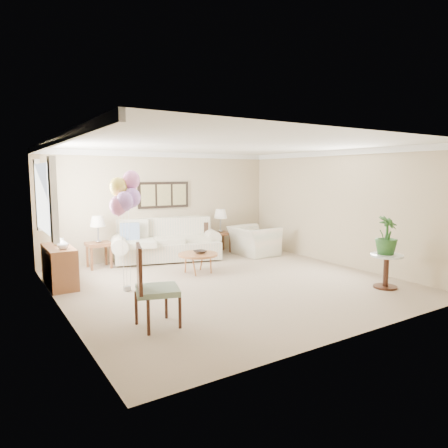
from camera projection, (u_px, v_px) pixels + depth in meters
name	position (u px, v px, depth m)	size (l,w,h in m)	color
ground_plane	(228.00, 283.00, 7.63)	(6.00, 6.00, 0.00)	tan
room_shell	(221.00, 198.00, 7.45)	(6.04, 6.04, 2.60)	tan
wall_art_triptych	(164.00, 195.00, 9.93)	(1.35, 0.06, 0.65)	black
sofa	(166.00, 244.00, 9.63)	(2.96, 1.63, 1.00)	beige
end_table_left	(99.00, 247.00, 8.80)	(0.52, 0.47, 0.57)	brown
end_table_right	(220.00, 235.00, 10.59)	(0.49, 0.45, 0.54)	brown
lamp_left	(98.00, 222.00, 8.73)	(0.34, 0.34, 0.59)	gray
lamp_right	(220.00, 215.00, 10.52)	(0.35, 0.35, 0.61)	gray
coffee_table	(198.00, 255.00, 8.33)	(0.83, 0.83, 0.42)	#A6643C
decor_bowl	(200.00, 252.00, 8.32)	(0.26, 0.26, 0.06)	black
armchair	(254.00, 241.00, 10.24)	(1.12, 0.98, 0.73)	beige
side_table	(386.00, 263.00, 7.22)	(0.57, 0.57, 0.62)	silver
potted_plant	(387.00, 235.00, 7.18)	(0.39, 0.39, 0.69)	#224E1E
accent_chair	(151.00, 285.00, 5.33)	(0.70, 0.70, 1.15)	gray
credenza	(59.00, 266.00, 7.38)	(0.46, 1.20, 0.74)	brown
vase_white	(63.00, 244.00, 7.05)	(0.19, 0.19, 0.20)	silver
vase_sage	(58.00, 240.00, 7.48)	(0.19, 0.19, 0.20)	beige
balloon_cluster	(125.00, 195.00, 6.88)	(0.60, 0.53, 2.13)	gray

